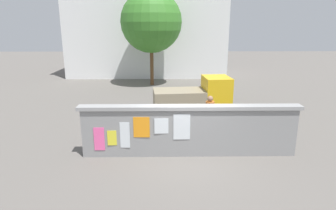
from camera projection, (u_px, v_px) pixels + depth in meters
The scene contains 8 objects.
ground at pixel (178, 97), 17.67m from camera, with size 60.00×60.00×0.00m, color #605B56.
poster_wall at pixel (189, 130), 9.72m from camera, with size 7.26×0.42×1.73m.
auto_rickshaw_truck at pixel (196, 97), 14.06m from camera, with size 3.72×1.81×1.85m.
motorcycle at pixel (153, 127), 11.31m from camera, with size 1.90×0.56×0.87m.
bicycle_near at pixel (255, 119), 12.49m from camera, with size 1.69×0.48×0.95m.
person_walking at pixel (210, 112), 11.40m from camera, with size 0.47×0.47×1.62m.
tree_roadside at pixel (151, 22), 20.15m from camera, with size 4.23×4.23×6.50m.
building_background at pixel (147, 28), 24.63m from camera, with size 13.15×4.85×7.83m.
Camera 1 is at (-0.84, -9.13, 4.29)m, focal length 31.49 mm.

